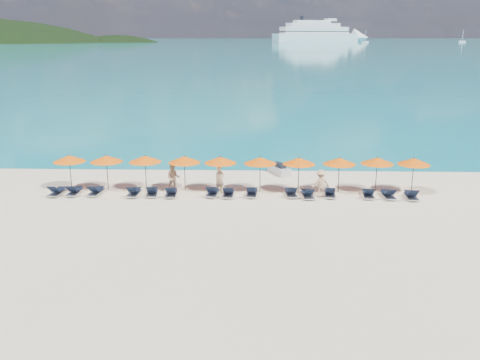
{
  "coord_description": "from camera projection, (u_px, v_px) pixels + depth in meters",
  "views": [
    {
      "loc": [
        0.92,
        -27.96,
        9.74
      ],
      "look_at": [
        0.0,
        3.0,
        1.2
      ],
      "focal_mm": 40.0,
      "sensor_mm": 36.0,
      "label": 1
    }
  ],
  "objects": [
    {
      "name": "lounger_11",
      "position": [
        330.0,
        193.0,
        32.91
      ],
      "size": [
        0.77,
        1.75,
        0.66
      ],
      "rotation": [
        0.0,
        0.0,
        -0.09
      ],
      "color": "silver",
      "rests_on": "ground"
    },
    {
      "name": "lounger_12",
      "position": [
        368.0,
        194.0,
        32.74
      ],
      "size": [
        0.76,
        1.75,
        0.66
      ],
      "rotation": [
        0.0,
        0.0,
        -0.09
      ],
      "color": "silver",
      "rests_on": "ground"
    },
    {
      "name": "lounger_14",
      "position": [
        411.0,
        195.0,
        32.44
      ],
      "size": [
        0.71,
        1.73,
        0.66
      ],
      "rotation": [
        0.0,
        0.0,
        -0.06
      ],
      "color": "silver",
      "rests_on": "ground"
    },
    {
      "name": "umbrella_1",
      "position": [
        106.0,
        159.0,
        33.96
      ],
      "size": [
        2.1,
        2.1,
        2.28
      ],
      "color": "black",
      "rests_on": "ground"
    },
    {
      "name": "beachgoer_a",
      "position": [
        220.0,
        180.0,
        33.49
      ],
      "size": [
        0.74,
        0.69,
        1.7
      ],
      "primitive_type": "imported",
      "rotation": [
        0.0,
        0.0,
        0.6
      ],
      "color": "tan",
      "rests_on": "ground"
    },
    {
      "name": "umbrella_5",
      "position": [
        260.0,
        160.0,
        33.51
      ],
      "size": [
        2.1,
        2.1,
        2.28
      ],
      "color": "black",
      "rests_on": "ground"
    },
    {
      "name": "umbrella_4",
      "position": [
        220.0,
        160.0,
        33.66
      ],
      "size": [
        2.1,
        2.1,
        2.28
      ],
      "color": "black",
      "rests_on": "ground"
    },
    {
      "name": "cruise_ship",
      "position": [
        324.0,
        34.0,
        601.28
      ],
      "size": [
        117.34,
        64.17,
        33.25
      ],
      "rotation": [
        0.0,
        0.0,
        0.4
      ],
      "color": "white",
      "rests_on": "ground"
    },
    {
      "name": "lounger_1",
      "position": [
        74.0,
        191.0,
        33.29
      ],
      "size": [
        0.64,
        1.71,
        0.66
      ],
      "rotation": [
        0.0,
        0.0,
        -0.01
      ],
      "color": "silver",
      "rests_on": "ground"
    },
    {
      "name": "jetski",
      "position": [
        280.0,
        170.0,
        38.13
      ],
      "size": [
        1.67,
        2.32,
        0.78
      ],
      "rotation": [
        0.0,
        0.0,
        0.44
      ],
      "color": "silver",
      "rests_on": "ground"
    },
    {
      "name": "beachgoer_c",
      "position": [
        321.0,
        183.0,
        32.65
      ],
      "size": [
        1.2,
        0.74,
        1.72
      ],
      "primitive_type": "imported",
      "rotation": [
        0.0,
        0.0,
        3.35
      ],
      "color": "tan",
      "rests_on": "ground"
    },
    {
      "name": "umbrella_6",
      "position": [
        299.0,
        161.0,
        33.38
      ],
      "size": [
        2.1,
        2.1,
        2.28
      ],
      "color": "black",
      "rests_on": "ground"
    },
    {
      "name": "umbrella_0",
      "position": [
        69.0,
        159.0,
        34.01
      ],
      "size": [
        2.1,
        2.1,
        2.28
      ],
      "color": "black",
      "rests_on": "ground"
    },
    {
      "name": "umbrella_3",
      "position": [
        184.0,
        159.0,
        33.77
      ],
      "size": [
        2.1,
        2.1,
        2.28
      ],
      "color": "black",
      "rests_on": "ground"
    },
    {
      "name": "lounger_3",
      "position": [
        134.0,
        192.0,
        33.08
      ],
      "size": [
        0.7,
        1.73,
        0.66
      ],
      "rotation": [
        0.0,
        0.0,
        -0.05
      ],
      "color": "silver",
      "rests_on": "ground"
    },
    {
      "name": "lounger_9",
      "position": [
        291.0,
        192.0,
        33.0
      ],
      "size": [
        0.75,
        1.74,
        0.66
      ],
      "rotation": [
        0.0,
        0.0,
        0.08
      ],
      "color": "silver",
      "rests_on": "ground"
    },
    {
      "name": "sailboat_near",
      "position": [
        365.0,
        41.0,
        547.82
      ],
      "size": [
        6.73,
        2.24,
        12.33
      ],
      "color": "white",
      "rests_on": "ground"
    },
    {
      "name": "sea",
      "position": [
        256.0,
        41.0,
        665.53
      ],
      "size": [
        1600.0,
        1300.0,
        0.01
      ],
      "primitive_type": "cube",
      "color": "#1FA9B2",
      "rests_on": "ground"
    },
    {
      "name": "ground",
      "position": [
        238.0,
        215.0,
        29.56
      ],
      "size": [
        1400.0,
        1400.0,
        0.0
      ],
      "primitive_type": "plane",
      "color": "beige"
    },
    {
      "name": "lounger_10",
      "position": [
        308.0,
        194.0,
        32.68
      ],
      "size": [
        0.75,
        1.74,
        0.66
      ],
      "rotation": [
        0.0,
        0.0,
        0.08
      ],
      "color": "silver",
      "rests_on": "ground"
    },
    {
      "name": "lounger_7",
      "position": [
        228.0,
        193.0,
        32.94
      ],
      "size": [
        0.7,
        1.73,
        0.66
      ],
      "rotation": [
        0.0,
        0.0,
        -0.05
      ],
      "color": "silver",
      "rests_on": "ground"
    },
    {
      "name": "lounger_0",
      "position": [
        57.0,
        191.0,
        33.2
      ],
      "size": [
        0.77,
        1.75,
        0.66
      ],
      "rotation": [
        0.0,
        0.0,
        -0.09
      ],
      "color": "silver",
      "rests_on": "ground"
    },
    {
      "name": "umbrella_9",
      "position": [
        414.0,
        161.0,
        33.27
      ],
      "size": [
        2.1,
        2.1,
        2.28
      ],
      "color": "black",
      "rests_on": "ground"
    },
    {
      "name": "umbrella_8",
      "position": [
        377.0,
        161.0,
        33.44
      ],
      "size": [
        2.1,
        2.1,
        2.28
      ],
      "color": "black",
      "rests_on": "ground"
    },
    {
      "name": "lounger_8",
      "position": [
        252.0,
        192.0,
        33.03
      ],
      "size": [
        0.76,
        1.75,
        0.66
      ],
      "rotation": [
        0.0,
        0.0,
        -0.09
      ],
      "color": "silver",
      "rests_on": "ground"
    },
    {
      "name": "lounger_13",
      "position": [
        388.0,
        194.0,
        32.6
      ],
      "size": [
        0.7,
        1.73,
        0.66
      ],
      "rotation": [
        0.0,
        0.0,
        0.05
      ],
      "color": "silver",
      "rests_on": "ground"
    },
    {
      "name": "umbrella_7",
      "position": [
        339.0,
        161.0,
        33.36
      ],
      "size": [
        2.1,
        2.1,
        2.28
      ],
      "color": "black",
      "rests_on": "ground"
    },
    {
      "name": "umbrella_2",
      "position": [
        145.0,
        159.0,
        33.92
      ],
      "size": [
        2.1,
        2.1,
        2.28
      ],
      "color": "black",
      "rests_on": "ground"
    },
    {
      "name": "lounger_4",
      "position": [
        152.0,
        192.0,
        33.11
      ],
      "size": [
        0.79,
        1.75,
        0.66
      ],
      "rotation": [
        0.0,
        0.0,
        0.1
      ],
      "color": "silver",
      "rests_on": "ground"
    },
    {
      "name": "lounger_6",
      "position": [
        213.0,
        192.0,
        33.08
      ],
      "size": [
        0.79,
        1.75,
        0.66
      ],
      "rotation": [
        0.0,
        0.0,
        -0.1
      ],
      "color": "silver",
      "rests_on": "ground"
    },
    {
      "name": "lounger_2",
      "position": [
        96.0,
        191.0,
        33.29
      ],
      "size": [
        0.76,
        1.75,
        0.66
      ],
      "rotation": [
        0.0,
        0.0,
        -0.09
      ],
      "color": "silver",
      "rests_on": "ground"
    },
    {
      "name": "sailboat_far",
      "position": [
        462.0,
        41.0,
        561.25
      ],
      "size": [
        6.79,
        2.26,
        12.45
      ],
      "color": "white",
      "rests_on": "ground"
    },
    {
      "name": "beachgoer_b",
      "position": [
        173.0,
        178.0,
        33.78
      ],
      "size": [
        0.92,
        0.59,
        1.78
      ],
      "primitive_type": "imported",
      "rotation": [
        0.0,
        0.0,
        0.11
      ],
      "color": "tan",
      "rests_on": "ground"
    },
    {
      "name": "headland_small",
      "position": [
        118.0,
        75.0,
        582.75
      ],
      "size": [
        162.0,
        126.0,
        85.5
      ],
      "color": "black",
      "rests_on": "ground"
    },
    {
      "name": "lounger_5",
      "position": [
        171.0,
        192.0,
        32.98
      ],
      "size": [
        0.67,
        1.72,
        0.66
      ],
      "rotation": [
        0.0,
        0.0,
        0.03
      ],
      "color": "silver",
      "rests_on": "ground"
    }
  ]
}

